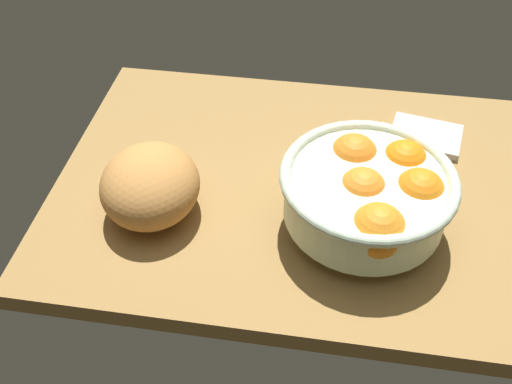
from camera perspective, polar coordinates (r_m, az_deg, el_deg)
The scene contains 4 objects.
ground_plane at distance 87.53cm, azimuth 4.37°, elevation 0.29°, with size 72.80×52.66×3.00cm, color olive.
fruit_bowl at distance 77.08cm, azimuth 11.29°, elevation -0.00°, with size 23.21×23.21×10.79cm.
bread_loaf at distance 80.03cm, azimuth -10.46°, elevation 0.65°, with size 14.93×13.66×9.73cm, color #BF8140.
napkin_folded at distance 97.42cm, azimuth 16.48°, elevation 5.36°, with size 11.03×8.19×1.28cm, color #BEB9C2.
Camera 1 is at (-2.82, 62.70, 59.51)cm, focal length 40.27 mm.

